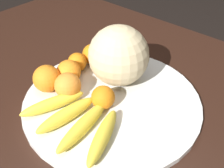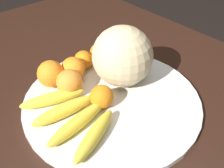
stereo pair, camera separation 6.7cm
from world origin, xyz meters
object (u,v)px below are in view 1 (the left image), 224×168
at_px(orange_back_right, 103,97).
at_px(fruit_bowl, 112,101).
at_px(orange_front_right, 93,54).
at_px(orange_back_left, 68,86).
at_px(orange_mid_center, 47,79).
at_px(kitchen_table, 98,112).
at_px(orange_top_small, 77,62).
at_px(banana_bunch, 76,119).
at_px(melon, 119,56).
at_px(orange_front_left, 69,72).

bearing_deg(orange_back_right, fruit_bowl, -86.27).
xyz_separation_m(orange_front_right, orange_back_left, (-0.06, 0.16, 0.00)).
bearing_deg(orange_mid_center, orange_back_right, -162.61).
distance_m(fruit_bowl, orange_back_left, 0.12).
xyz_separation_m(kitchen_table, orange_top_small, (0.10, -0.02, 0.13)).
distance_m(orange_front_right, orange_back_left, 0.17).
bearing_deg(kitchen_table, banana_bunch, 114.52).
bearing_deg(banana_bunch, orange_top_small, -135.56).
relative_size(fruit_bowl, melon, 2.82).
distance_m(fruit_bowl, orange_back_right, 0.05).
relative_size(orange_back_right, orange_top_small, 1.07).
relative_size(melon, orange_back_left, 2.37).
xyz_separation_m(banana_bunch, orange_top_small, (0.16, -0.15, 0.01)).
height_order(fruit_bowl, orange_mid_center, orange_mid_center).
distance_m(melon, orange_front_left, 0.15).
relative_size(orange_front_left, orange_back_left, 0.97).
relative_size(orange_front_right, orange_back_right, 1.05).
relative_size(orange_front_right, orange_mid_center, 0.85).
bearing_deg(fruit_bowl, melon, -61.04).
bearing_deg(orange_front_right, orange_back_left, 112.12).
bearing_deg(orange_mid_center, fruit_bowl, -151.11).
relative_size(melon, orange_top_small, 2.93).
bearing_deg(orange_front_right, orange_mid_center, 90.31).
distance_m(fruit_bowl, orange_mid_center, 0.19).
height_order(orange_front_left, orange_mid_center, orange_mid_center).
height_order(orange_front_left, orange_front_right, orange_front_left).
relative_size(kitchen_table, orange_back_right, 23.42).
height_order(kitchen_table, orange_mid_center, orange_mid_center).
bearing_deg(banana_bunch, orange_front_right, -145.81).
relative_size(kitchen_table, banana_bunch, 5.55).
distance_m(fruit_bowl, banana_bunch, 0.13).
bearing_deg(orange_back_right, kitchen_table, -34.99).
bearing_deg(orange_back_right, orange_front_left, -4.84).
bearing_deg(kitchen_table, orange_front_right, -39.81).
relative_size(kitchen_table, orange_back_left, 20.20).
xyz_separation_m(melon, banana_bunch, (-0.04, 0.20, -0.07)).
xyz_separation_m(kitchen_table, orange_front_right, (0.09, -0.08, 0.13)).
relative_size(melon, orange_front_left, 2.44).
height_order(orange_front_right, orange_back_right, orange_front_right).
xyz_separation_m(orange_front_left, orange_back_left, (-0.05, 0.04, 0.00)).
bearing_deg(orange_top_small, orange_mid_center, 93.72).
bearing_deg(orange_front_right, kitchen_table, 140.19).
distance_m(fruit_bowl, orange_front_left, 0.15).
distance_m(melon, orange_back_right, 0.13).
bearing_deg(orange_front_left, orange_top_small, -65.63).
height_order(kitchen_table, orange_front_left, orange_front_left).
relative_size(orange_mid_center, orange_back_right, 1.24).
height_order(fruit_bowl, orange_back_left, orange_back_left).
height_order(fruit_bowl, orange_top_small, orange_top_small).
bearing_deg(orange_mid_center, orange_front_left, -105.36).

